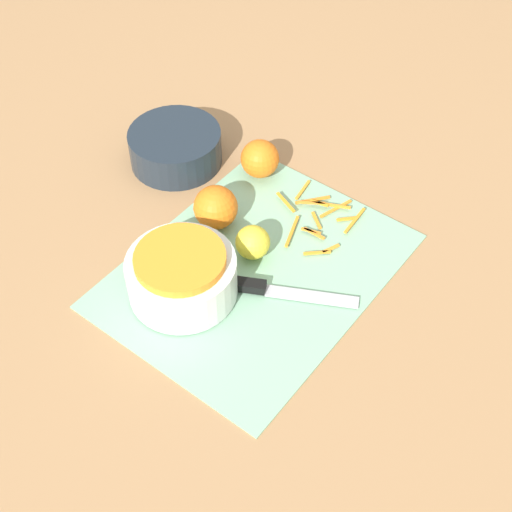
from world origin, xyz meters
The scene contains 9 objects.
ground_plane centered at (0.00, 0.00, 0.00)m, with size 4.00×4.00×0.00m, color #9E754C.
cutting_board centered at (0.00, 0.00, 0.00)m, with size 0.47×0.36×0.01m.
bowl_speckled centered at (-0.11, 0.06, 0.05)m, with size 0.17×0.17×0.08m.
bowl_dark centered at (0.12, 0.28, 0.03)m, with size 0.17×0.17×0.06m.
knife centered at (-0.04, -0.01, 0.01)m, with size 0.14×0.24×0.02m.
orange_left centered at (0.04, 0.12, 0.04)m, with size 0.07×0.07×0.07m.
orange_right centered at (0.19, 0.13, 0.04)m, with size 0.07×0.07×0.07m.
lemon centered at (0.02, 0.02, 0.03)m, with size 0.06×0.06×0.06m.
peel_pile centered at (0.16, -0.01, 0.01)m, with size 0.16×0.15×0.01m.
Camera 1 is at (-0.59, -0.46, 0.87)m, focal length 50.00 mm.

